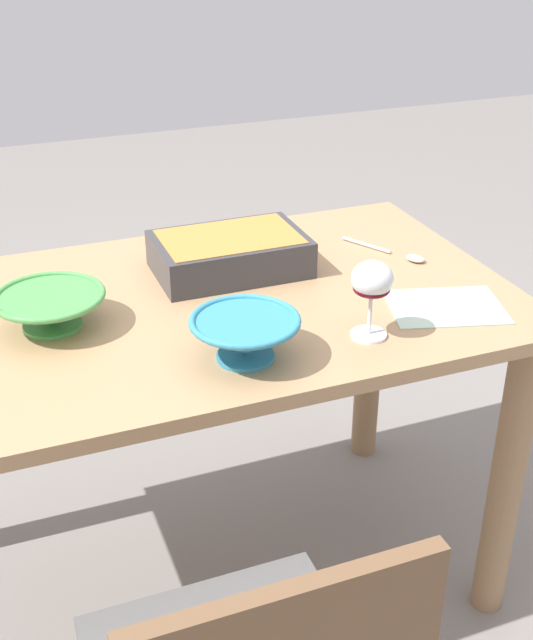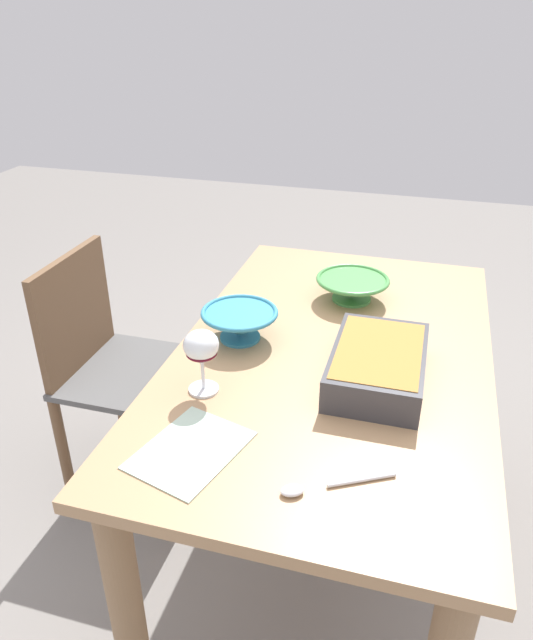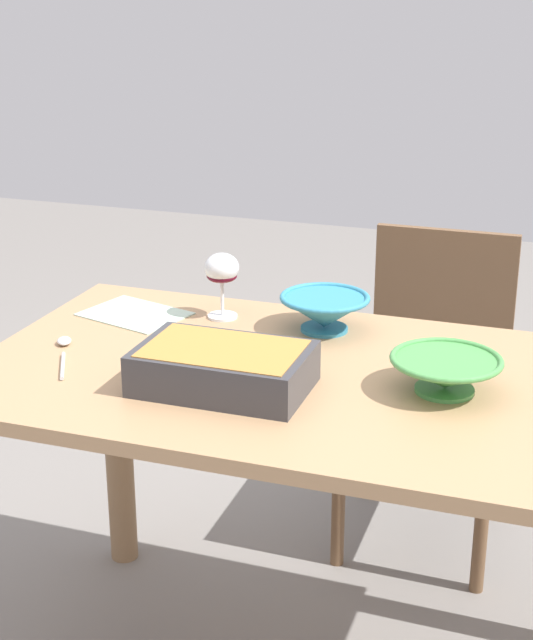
{
  "view_description": "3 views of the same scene",
  "coord_description": "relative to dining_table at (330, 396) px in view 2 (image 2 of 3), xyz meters",
  "views": [
    {
      "loc": [
        0.41,
        1.45,
        1.51
      ],
      "look_at": [
        -0.08,
        0.16,
        0.78
      ],
      "focal_mm": 46.36,
      "sensor_mm": 36.0,
      "label": 1
    },
    {
      "loc": [
        -1.28,
        -0.19,
        1.53
      ],
      "look_at": [
        -0.01,
        0.17,
        0.82
      ],
      "focal_mm": 33.36,
      "sensor_mm": 36.0,
      "label": 2
    },
    {
      "loc": [
        0.52,
        -1.7,
        1.51
      ],
      "look_at": [
        -0.1,
        0.11,
        0.81
      ],
      "focal_mm": 54.49,
      "sensor_mm": 36.0,
      "label": 3
    }
  ],
  "objects": [
    {
      "name": "ground_plane",
      "position": [
        0.0,
        0.0,
        -0.61
      ],
      "size": [
        8.0,
        8.0,
        0.0
      ],
      "primitive_type": "plane",
      "color": "gray"
    },
    {
      "name": "dining_table",
      "position": [
        0.0,
        0.0,
        0.0
      ],
      "size": [
        1.29,
        0.77,
        0.75
      ],
      "color": "tan",
      "rests_on": "ground_plane"
    },
    {
      "name": "chair",
      "position": [
        0.16,
        0.74,
        -0.13
      ],
      "size": [
        0.41,
        0.42,
        0.85
      ],
      "color": "#595959",
      "rests_on": "ground_plane"
    },
    {
      "name": "wine_glass",
      "position": [
        -0.25,
        0.25,
        0.25
      ],
      "size": [
        0.08,
        0.08,
        0.15
      ],
      "color": "white",
      "rests_on": "dining_table"
    },
    {
      "name": "casserole_dish",
      "position": [
        -0.11,
        -0.12,
        0.19
      ],
      "size": [
        0.32,
        0.21,
        0.08
      ],
      "color": "#38383D",
      "rests_on": "dining_table"
    },
    {
      "name": "mixing_bowl",
      "position": [
        -0.01,
        0.24,
        0.19
      ],
      "size": [
        0.2,
        0.2,
        0.08
      ],
      "color": "teal",
      "rests_on": "dining_table"
    },
    {
      "name": "small_bowl",
      "position": [
        0.3,
        -0.0,
        0.18
      ],
      "size": [
        0.21,
        0.21,
        0.07
      ],
      "color": "#4C994C",
      "rests_on": "dining_table"
    },
    {
      "name": "serving_spoon",
      "position": [
        -0.49,
        -0.05,
        0.15
      ],
      "size": [
        0.12,
        0.2,
        0.01
      ],
      "color": "silver",
      "rests_on": "dining_table"
    },
    {
      "name": "napkin",
      "position": [
        -0.45,
        0.2,
        0.15
      ],
      "size": [
        0.26,
        0.22,
        0.0
      ],
      "primitive_type": "cube",
      "rotation": [
        0.0,
        0.0,
        -0.28
      ],
      "color": "#B2CCB7",
      "rests_on": "dining_table"
    }
  ]
}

